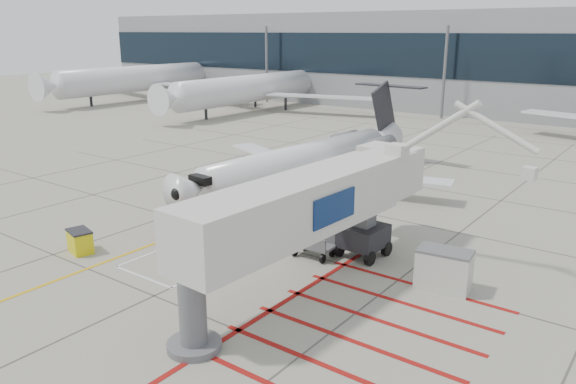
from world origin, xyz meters
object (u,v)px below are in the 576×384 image
Objects in this scene: pushback_tug at (193,229)px; spill_bin at (80,241)px; jet_bridge at (297,218)px; regional_jet at (285,146)px.

pushback_tug is 1.68× the size of spill_bin.
spill_bin is (-12.00, -2.97, -2.90)m from jet_bridge.
spill_bin is at bearing -93.36° from regional_jet.
pushback_tug is at bearing 171.00° from jet_bridge.
regional_jet is 18.68× the size of spill_bin.
regional_jet is 10.91m from pushback_tug.
jet_bridge is 12.70m from spill_bin.
spill_bin is (-3.63, -4.75, -0.08)m from pushback_tug.
regional_jet is at bearing 96.62° from pushback_tug.
pushback_tug is at bearing -77.25° from regional_jet.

